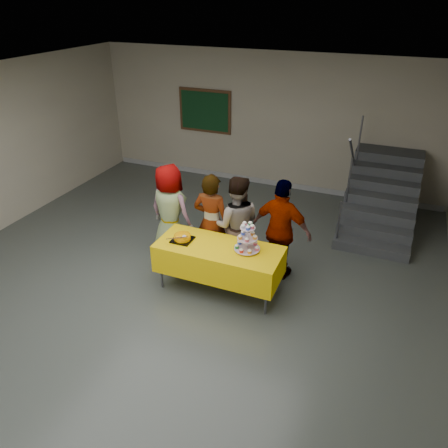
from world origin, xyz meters
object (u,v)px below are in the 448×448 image
object	(u,v)px
cupcake_stand	(247,239)
schoolchild_c	(236,224)
bake_table	(219,259)
bear_cake	(182,237)
noticeboard	(205,111)
schoolchild_b	(212,223)
staircase	(381,197)
schoolchild_d	(281,230)
schoolchild_a	(170,211)

from	to	relation	value
cupcake_stand	schoolchild_c	xyz separation A→B (m)	(-0.40, 0.59, -0.13)
bake_table	cupcake_stand	distance (m)	0.58
cupcake_stand	bear_cake	distance (m)	1.01
noticeboard	schoolchild_b	bearing A→B (deg)	-64.08
bake_table	staircase	bearing A→B (deg)	58.87
schoolchild_d	schoolchild_a	bearing A→B (deg)	10.55
cupcake_stand	staircase	bearing A→B (deg)	63.86
bear_cake	schoolchild_b	bearing A→B (deg)	68.51
cupcake_stand	staircase	xyz separation A→B (m)	(1.63, 3.33, -0.46)
bear_cake	schoolchild_a	size ratio (longest dim) A/B	0.22
cupcake_stand	bear_cake	bearing A→B (deg)	-173.96
schoolchild_a	bake_table	bearing A→B (deg)	161.29
bear_cake	bake_table	bearing A→B (deg)	3.75
schoolchild_c	schoolchild_d	xyz separation A→B (m)	(0.73, 0.06, 0.02)
cupcake_stand	schoolchild_c	distance (m)	0.72
bake_table	schoolchild_c	size ratio (longest dim) A/B	1.15
schoolchild_c	noticeboard	xyz separation A→B (m)	(-2.17, 3.57, 0.78)
schoolchild_d	noticeboard	bearing A→B (deg)	-41.86
schoolchild_b	bear_cake	bearing A→B (deg)	68.61
noticeboard	cupcake_stand	bearing A→B (deg)	-58.33
schoolchild_c	schoolchild_a	bearing A→B (deg)	-17.75
cupcake_stand	schoolchild_b	xyz separation A→B (m)	(-0.77, 0.47, -0.12)
schoolchild_a	schoolchild_b	size ratio (longest dim) A/B	0.99
schoolchild_b	staircase	world-z (taller)	staircase
bear_cake	staircase	bearing A→B (deg)	52.53
staircase	schoolchild_c	bearing A→B (deg)	-126.59
bear_cake	schoolchild_a	xyz separation A→B (m)	(-0.58, 0.69, -0.01)
bear_cake	staircase	distance (m)	4.34
schoolchild_b	cupcake_stand	bearing A→B (deg)	148.83
cupcake_stand	schoolchild_b	world-z (taller)	schoolchild_b
bake_table	bear_cake	size ratio (longest dim) A/B	5.25
cupcake_stand	staircase	world-z (taller)	staircase
bear_cake	schoolchild_b	world-z (taller)	schoolchild_b
schoolchild_c	noticeboard	distance (m)	4.25
bear_cake	schoolchild_d	size ratio (longest dim) A/B	0.21
schoolchild_a	staircase	distance (m)	4.24
bake_table	cupcake_stand	xyz separation A→B (m)	(0.42, 0.07, 0.39)
cupcake_stand	schoolchild_a	world-z (taller)	schoolchild_a
bake_table	schoolchild_b	distance (m)	0.70
noticeboard	staircase	bearing A→B (deg)	-11.26
bake_table	cupcake_stand	world-z (taller)	cupcake_stand
bake_table	schoolchild_b	bearing A→B (deg)	123.49
cupcake_stand	schoolchild_a	size ratio (longest dim) A/B	0.27
bear_cake	cupcake_stand	bearing A→B (deg)	6.04
schoolchild_a	noticeboard	size ratio (longest dim) A/B	1.27
cupcake_stand	schoolchild_b	distance (m)	0.91
schoolchild_b	noticeboard	bearing A→B (deg)	-63.99
schoolchild_a	noticeboard	xyz separation A→B (m)	(-0.98, 3.58, 0.78)
bear_cake	schoolchild_c	size ratio (longest dim) A/B	0.22
bake_table	staircase	xyz separation A→B (m)	(2.05, 3.39, -0.07)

